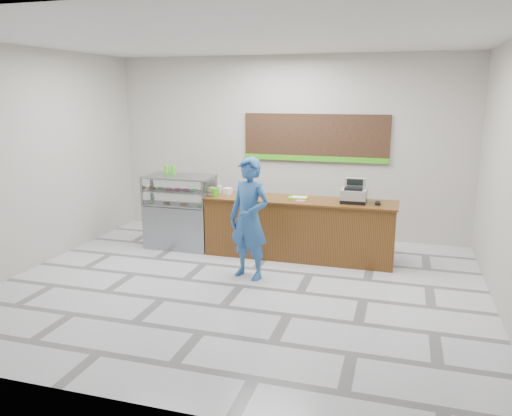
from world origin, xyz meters
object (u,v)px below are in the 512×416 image
(sales_counter, at_px, (299,228))
(customer, at_px, (249,219))
(cash_register, at_px, (354,194))
(display_case, at_px, (180,211))
(serving_tray, at_px, (298,197))

(sales_counter, distance_m, customer, 1.33)
(cash_register, relative_size, customer, 0.23)
(sales_counter, xyz_separation_m, cash_register, (0.90, 0.03, 0.66))
(display_case, xyz_separation_m, cash_register, (3.12, 0.03, 0.50))
(customer, bearing_deg, display_case, 164.39)
(display_case, height_order, serving_tray, display_case)
(display_case, height_order, customer, customer)
(sales_counter, xyz_separation_m, display_case, (-2.22, -0.00, 0.16))
(cash_register, relative_size, serving_tray, 1.23)
(display_case, distance_m, customer, 2.05)
(cash_register, height_order, customer, customer)
(sales_counter, bearing_deg, cash_register, 1.64)
(sales_counter, bearing_deg, customer, -115.11)
(cash_register, distance_m, serving_tray, 0.96)
(display_case, bearing_deg, cash_register, 0.48)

